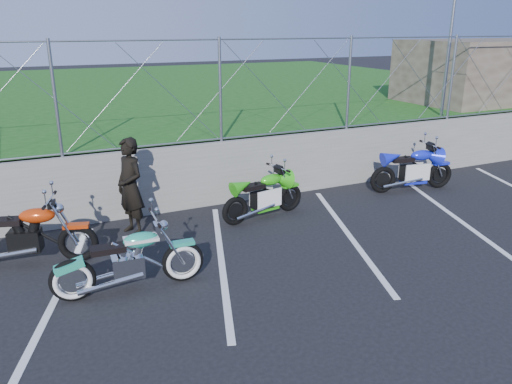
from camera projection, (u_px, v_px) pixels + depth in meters
name	position (u px, v px, depth m)	size (l,w,h in m)	color
ground	(247.00, 288.00, 6.99)	(90.00, 90.00, 0.00)	black
retaining_wall	(175.00, 178.00, 9.79)	(30.00, 0.22, 1.30)	slate
grass_field	(99.00, 107.00, 18.40)	(30.00, 20.00, 1.30)	#194B14
stone_building	(488.00, 70.00, 15.22)	(5.00, 3.00, 1.80)	brown
chain_link_fence	(170.00, 93.00, 9.27)	(28.00, 0.03, 2.00)	gray
sign_pole	(448.00, 55.00, 12.33)	(0.08, 0.08, 3.00)	gray
parking_lines	(288.00, 246.00, 8.33)	(18.29, 4.31, 0.01)	silver
cruiser_turquoise	(131.00, 263.00, 6.81)	(2.09, 0.66, 1.04)	black
naked_orange	(28.00, 237.00, 7.55)	(2.04, 0.80, 1.04)	black
sportbike_green	(265.00, 197.00, 9.45)	(1.82, 0.65, 0.95)	black
sportbike_blue	(413.00, 171.00, 11.02)	(1.99, 0.71, 1.04)	black
person_standing	(130.00, 187.00, 8.58)	(0.63, 0.41, 1.72)	black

